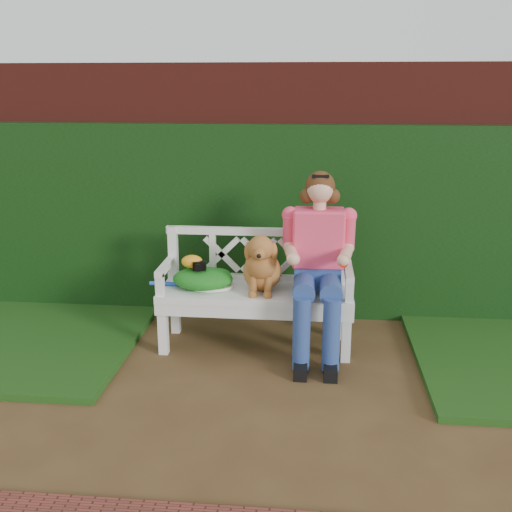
{
  "coord_description": "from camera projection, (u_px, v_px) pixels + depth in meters",
  "views": [
    {
      "loc": [
        0.3,
        -3.46,
        2.02
      ],
      "look_at": [
        -0.13,
        0.94,
        0.75
      ],
      "focal_mm": 42.0,
      "sensor_mm": 36.0,
      "label": 1
    }
  ],
  "objects": [
    {
      "name": "camera_item",
      "position": [
        199.0,
        265.0,
        4.62
      ],
      "size": [
        0.11,
        0.09,
        0.07
      ],
      "primitive_type": "cube",
      "rotation": [
        0.0,
        0.0,
        0.16
      ],
      "color": "black",
      "rests_on": "green_bag"
    },
    {
      "name": "garden_bench",
      "position": [
        256.0,
        318.0,
        4.74
      ],
      "size": [
        1.63,
        0.76,
        0.48
      ],
      "primitive_type": null,
      "rotation": [
        0.0,
        0.0,
        0.11
      ],
      "color": "white",
      "rests_on": "ground"
    },
    {
      "name": "ground",
      "position": [
        262.0,
        407.0,
        3.89
      ],
      "size": [
        60.0,
        60.0,
        0.0
      ],
      "primitive_type": "plane",
      "color": "#442E18"
    },
    {
      "name": "dog",
      "position": [
        262.0,
        262.0,
        4.57
      ],
      "size": [
        0.39,
        0.48,
        0.48
      ],
      "primitive_type": null,
      "rotation": [
        0.0,
        0.0,
        -0.19
      ],
      "color": "#A56736",
      "rests_on": "garden_bench"
    },
    {
      "name": "green_bag",
      "position": [
        203.0,
        278.0,
        4.68
      ],
      "size": [
        0.58,
        0.52,
        0.16
      ],
      "primitive_type": null,
      "rotation": [
        0.0,
        0.0,
        -0.41
      ],
      "color": "#328340",
      "rests_on": "garden_bench"
    },
    {
      "name": "tennis_racket",
      "position": [
        206.0,
        285.0,
        4.72
      ],
      "size": [
        0.74,
        0.4,
        0.03
      ],
      "primitive_type": null,
      "rotation": [
        0.0,
        0.0,
        -0.16
      ],
      "color": "white",
      "rests_on": "garden_bench"
    },
    {
      "name": "ivy_hedge",
      "position": [
        279.0,
        223.0,
        5.27
      ],
      "size": [
        10.0,
        0.18,
        1.7
      ],
      "primitive_type": "cube",
      "color": "#173512",
      "rests_on": "ground"
    },
    {
      "name": "baseball_glove",
      "position": [
        192.0,
        262.0,
        4.65
      ],
      "size": [
        0.2,
        0.18,
        0.11
      ],
      "primitive_type": "ellipsoid",
      "rotation": [
        0.0,
        0.0,
        -0.42
      ],
      "color": "orange",
      "rests_on": "green_bag"
    },
    {
      "name": "seated_woman",
      "position": [
        318.0,
        266.0,
        4.55
      ],
      "size": [
        0.86,
        0.95,
        1.38
      ],
      "primitive_type": null,
      "rotation": [
        0.0,
        0.0,
        -0.43
      ],
      "color": "#F02D56",
      "rests_on": "ground"
    },
    {
      "name": "brick_wall",
      "position": [
        281.0,
        190.0,
        5.41
      ],
      "size": [
        10.0,
        0.3,
        2.2
      ],
      "primitive_type": "cube",
      "color": "#5B1D16",
      "rests_on": "ground"
    }
  ]
}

